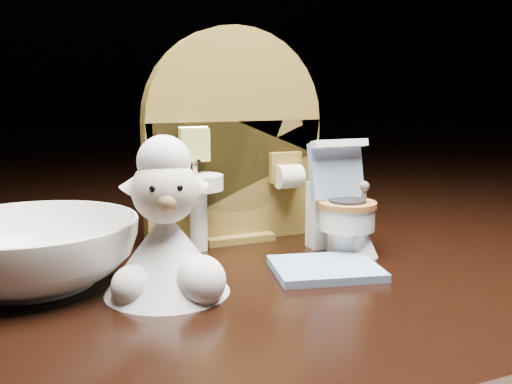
# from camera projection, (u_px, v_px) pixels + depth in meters

# --- Properties ---
(backdrop_panel) EXTENTS (0.13, 0.05, 0.15)m
(backdrop_panel) POSITION_uv_depth(u_px,v_px,m) (233.00, 149.00, 0.40)
(backdrop_panel) COLOR brown
(backdrop_panel) RESTS_ON ground
(toy_toilet) EXTENTS (0.04, 0.05, 0.08)m
(toy_toilet) POSITION_uv_depth(u_px,v_px,m) (340.00, 211.00, 0.38)
(toy_toilet) COLOR white
(toy_toilet) RESTS_ON ground
(bath_mat) EXTENTS (0.07, 0.06, 0.00)m
(bath_mat) POSITION_uv_depth(u_px,v_px,m) (325.00, 268.00, 0.34)
(bath_mat) COLOR #7993B7
(bath_mat) RESTS_ON ground
(toilet_brush) EXTENTS (0.02, 0.02, 0.05)m
(toilet_brush) POSITION_uv_depth(u_px,v_px,m) (363.00, 237.00, 0.37)
(toilet_brush) COLOR white
(toilet_brush) RESTS_ON ground
(plush_lamb) EXTENTS (0.07, 0.07, 0.09)m
(plush_lamb) POSITION_uv_depth(u_px,v_px,m) (167.00, 239.00, 0.30)
(plush_lamb) COLOR silver
(plush_lamb) RESTS_ON ground
(ceramic_bowl) EXTENTS (0.14, 0.14, 0.04)m
(ceramic_bowl) POSITION_uv_depth(u_px,v_px,m) (33.00, 253.00, 0.32)
(ceramic_bowl) COLOR white
(ceramic_bowl) RESTS_ON ground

